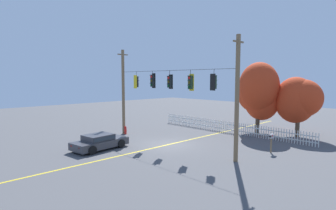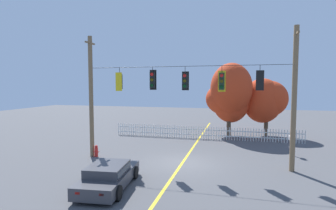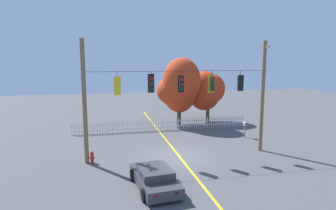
% 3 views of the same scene
% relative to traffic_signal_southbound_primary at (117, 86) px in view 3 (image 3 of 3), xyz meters
% --- Properties ---
extents(ground, '(80.00, 80.00, 0.00)m').
position_rel_traffic_signal_southbound_primary_xyz_m(ground, '(4.15, 0.01, -5.04)').
color(ground, '#4C4C4F').
extents(lane_centerline_stripe, '(0.16, 36.00, 0.01)m').
position_rel_traffic_signal_southbound_primary_xyz_m(lane_centerline_stripe, '(4.15, 0.01, -5.03)').
color(lane_centerline_stripe, gold).
rests_on(lane_centerline_stripe, ground).
extents(signal_support_span, '(12.75, 1.10, 8.03)m').
position_rel_traffic_signal_southbound_primary_xyz_m(signal_support_span, '(4.15, 0.01, -0.95)').
color(signal_support_span, brown).
rests_on(signal_support_span, ground).
extents(traffic_signal_southbound_primary, '(0.43, 0.38, 1.50)m').
position_rel_traffic_signal_southbound_primary_xyz_m(traffic_signal_southbound_primary, '(0.00, 0.00, 0.00)').
color(traffic_signal_southbound_primary, black).
extents(traffic_signal_northbound_secondary, '(0.43, 0.38, 1.43)m').
position_rel_traffic_signal_southbound_primary_xyz_m(traffic_signal_northbound_secondary, '(2.23, 0.02, 0.11)').
color(traffic_signal_northbound_secondary, black).
extents(traffic_signal_northbound_primary, '(0.43, 0.38, 1.44)m').
position_rel_traffic_signal_southbound_primary_xyz_m(traffic_signal_northbound_primary, '(4.29, 0.02, 0.04)').
color(traffic_signal_northbound_primary, black).
extents(traffic_signal_westbound_side, '(0.43, 0.38, 1.52)m').
position_rel_traffic_signal_southbound_primary_xyz_m(traffic_signal_westbound_side, '(6.47, 0.02, 0.00)').
color(traffic_signal_westbound_side, black).
extents(traffic_signal_eastbound_side, '(0.43, 0.38, 1.43)m').
position_rel_traffic_signal_southbound_primary_xyz_m(traffic_signal_eastbound_side, '(8.57, 0.00, 0.04)').
color(traffic_signal_eastbound_side, black).
extents(white_picket_fence, '(16.70, 0.06, 1.12)m').
position_rel_traffic_signal_southbound_primary_xyz_m(white_picket_fence, '(4.55, 7.71, -4.47)').
color(white_picket_fence, silver).
rests_on(white_picket_fence, ground).
extents(autumn_maple_near_fence, '(4.34, 4.29, 6.88)m').
position_rel_traffic_signal_southbound_primary_xyz_m(autumn_maple_near_fence, '(6.74, 9.84, -1.12)').
color(autumn_maple_near_fence, '#473828').
rests_on(autumn_maple_near_fence, ground).
extents(autumn_maple_mid, '(4.15, 3.29, 5.47)m').
position_rel_traffic_signal_southbound_primary_xyz_m(autumn_maple_mid, '(10.02, 10.85, -1.61)').
color(autumn_maple_mid, brown).
rests_on(autumn_maple_mid, ground).
extents(parked_car, '(2.32, 4.36, 1.15)m').
position_rel_traffic_signal_southbound_primary_xyz_m(parked_car, '(1.58, -4.73, -4.43)').
color(parked_car, '#38383D').
rests_on(parked_car, ground).
extents(fire_hydrant, '(0.38, 0.22, 0.79)m').
position_rel_traffic_signal_southbound_primary_xyz_m(fire_hydrant, '(-1.75, -0.04, -4.65)').
color(fire_hydrant, red).
rests_on(fire_hydrant, ground).
extents(roadside_mailbox, '(0.25, 0.44, 1.37)m').
position_rel_traffic_signal_southbound_primary_xyz_m(roadside_mailbox, '(10.99, 3.65, -3.92)').
color(roadside_mailbox, brown).
rests_on(roadside_mailbox, ground).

